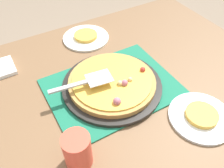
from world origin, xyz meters
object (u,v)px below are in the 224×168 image
object	(u,v)px
plate_far_right	(86,38)
pizza	(112,82)
pizza_server	(87,82)
served_slice_left	(202,115)
served_slice_right	(86,36)
pizza_pan	(112,85)
cup_near	(78,151)
plate_near_left	(201,117)

from	to	relation	value
plate_far_right	pizza	bearing A→B (deg)	-98.97
pizza	pizza_server	distance (m)	0.10
served_slice_left	pizza_server	xyz separation A→B (m)	(-0.29, 0.29, 0.05)
plate_far_right	served_slice_left	xyz separation A→B (m)	(0.14, -0.62, 0.01)
served_slice_right	pizza_server	distance (m)	0.37
pizza_pan	served_slice_right	distance (m)	0.35
pizza	served_slice_left	size ratio (longest dim) A/B	3.00
pizza_pan	plate_far_right	distance (m)	0.35
cup_near	served_slice_right	bearing A→B (deg)	62.78
served_slice_left	cup_near	bearing A→B (deg)	171.44
pizza	plate_far_right	world-z (taller)	pizza
served_slice_left	plate_far_right	bearing A→B (deg)	102.33
plate_near_left	served_slice_right	bearing A→B (deg)	102.33
pizza	plate_far_right	distance (m)	0.35
pizza	pizza_server	bearing A→B (deg)	171.82
pizza	plate_far_right	bearing A→B (deg)	81.03
plate_far_right	served_slice_left	size ratio (longest dim) A/B	2.00
pizza_pan	cup_near	bearing A→B (deg)	-137.69
cup_near	pizza_server	bearing A→B (deg)	58.79
plate_near_left	plate_far_right	size ratio (longest dim) A/B	1.00
cup_near	pizza_server	xyz separation A→B (m)	(0.14, 0.23, 0.01)
plate_near_left	served_slice_left	bearing A→B (deg)	0.00
pizza	pizza_server	xyz separation A→B (m)	(-0.10, 0.01, 0.04)
plate_near_left	cup_near	xyz separation A→B (m)	(-0.42, 0.06, 0.06)
served_slice_right	pizza_server	world-z (taller)	pizza_server
pizza_pan	served_slice_right	size ratio (longest dim) A/B	3.45
pizza	cup_near	world-z (taller)	cup_near
plate_far_right	pizza_server	size ratio (longest dim) A/B	0.94
pizza_pan	pizza_server	world-z (taller)	pizza_server
pizza	pizza_pan	bearing A→B (deg)	75.16
pizza	plate_near_left	distance (m)	0.34
served_slice_left	served_slice_right	distance (m)	0.64
pizza_pan	cup_near	size ratio (longest dim) A/B	3.17
plate_far_right	served_slice_left	bearing A→B (deg)	-77.67
cup_near	pizza_server	world-z (taller)	cup_near
served_slice_left	served_slice_right	xyz separation A→B (m)	(-0.14, 0.62, 0.00)
served_slice_left	pizza_pan	bearing A→B (deg)	124.67
served_slice_right	plate_far_right	bearing A→B (deg)	180.00
pizza_pan	served_slice_left	world-z (taller)	served_slice_left
served_slice_left	pizza	bearing A→B (deg)	124.83
plate_far_right	pizza_server	distance (m)	0.37
pizza_pan	pizza_server	xyz separation A→B (m)	(-0.10, 0.01, 0.06)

